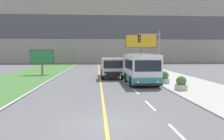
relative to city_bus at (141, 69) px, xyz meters
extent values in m
plane|color=#56565B|center=(-3.96, -11.76, -1.50)|extent=(300.00, 300.00, 0.00)
cube|color=gold|center=(-3.96, -11.76, -1.50)|extent=(0.14, 140.00, 0.01)
cube|color=silver|center=(-1.21, -13.16, -1.50)|extent=(0.12, 2.40, 0.01)
cube|color=silver|center=(-1.21, -8.56, -1.50)|extent=(0.12, 2.40, 0.01)
cube|color=silver|center=(-1.21, -3.96, -1.50)|extent=(0.12, 2.40, 0.01)
cube|color=silver|center=(-1.21, 0.64, -1.50)|extent=(0.12, 2.40, 0.01)
cube|color=silver|center=(-1.21, 5.24, -1.50)|extent=(0.12, 2.40, 0.01)
cube|color=silver|center=(-1.21, 9.84, -1.50)|extent=(0.12, 2.40, 0.01)
cube|color=silver|center=(-1.21, 14.44, -1.50)|extent=(0.12, 2.40, 0.01)
cube|color=silver|center=(-1.21, 19.04, -1.50)|extent=(0.12, 2.40, 0.01)
cube|color=silver|center=(-1.21, 23.64, -1.50)|extent=(0.12, 2.40, 0.01)
cube|color=gray|center=(-3.96, 47.88, 8.50)|extent=(80.00, 8.00, 20.00)
cube|color=#4C4C56|center=(-3.96, 43.86, 9.00)|extent=(80.00, 0.04, 7.00)
cube|color=silver|center=(0.00, 0.00, 0.08)|extent=(2.59, 5.73, 2.62)
cube|color=teal|center=(0.00, 0.00, -0.88)|extent=(2.61, 5.75, 0.70)
cube|color=black|center=(0.00, 0.00, 0.47)|extent=(2.61, 5.27, 0.92)
cube|color=gray|center=(0.00, 0.00, 1.43)|extent=(2.20, 5.15, 0.08)
cube|color=black|center=(0.00, -2.88, 0.47)|extent=(2.28, 0.04, 0.96)
cube|color=black|center=(0.00, -2.89, -1.13)|extent=(2.54, 0.06, 0.20)
sphere|color=#F4EAB2|center=(-0.84, -2.90, -0.93)|extent=(0.20, 0.20, 0.20)
sphere|color=#F4EAB2|center=(0.84, -2.90, -0.93)|extent=(0.20, 0.20, 0.20)
cube|color=white|center=(0.00, -2.88, 1.21)|extent=(1.42, 0.04, 0.28)
cylinder|color=black|center=(-1.23, -1.60, -1.00)|extent=(0.28, 1.00, 1.00)
cylinder|color=black|center=(1.23, -1.60, -1.00)|extent=(0.28, 1.00, 1.00)
cylinder|color=black|center=(-1.23, 1.84, -1.00)|extent=(0.28, 1.00, 1.00)
cylinder|color=black|center=(1.23, 1.84, -1.00)|extent=(0.28, 1.00, 1.00)
cube|color=black|center=(-2.53, 6.18, -1.06)|extent=(1.12, 6.55, 0.20)
cube|color=beige|center=(-2.53, 4.03, 0.00)|extent=(2.49, 2.26, 1.92)
cube|color=black|center=(-2.53, 2.89, 0.29)|extent=(2.12, 0.04, 0.86)
cube|color=black|center=(-2.53, 2.88, -0.74)|extent=(2.00, 0.06, 0.44)
sphere|color=silver|center=(-3.40, 2.87, -0.81)|extent=(0.18, 0.18, 0.18)
sphere|color=silver|center=(-1.66, 2.87, -0.81)|extent=(0.18, 0.18, 0.18)
cube|color=orange|center=(-2.53, 7.43, -0.90)|extent=(2.37, 4.04, 0.12)
cube|color=orange|center=(-3.65, 7.43, -0.30)|extent=(0.12, 4.04, 1.31)
cube|color=orange|center=(-1.41, 7.43, -0.30)|extent=(0.12, 4.04, 1.31)
cube|color=orange|center=(-2.53, 5.47, -0.30)|extent=(2.37, 0.12, 1.31)
cube|color=orange|center=(-2.53, 9.39, -0.30)|extent=(2.37, 0.12, 1.31)
cube|color=orange|center=(-2.53, 5.47, 0.48)|extent=(2.37, 0.12, 0.24)
cylinder|color=black|center=(-3.68, 3.81, -0.98)|extent=(0.30, 1.04, 1.04)
cylinder|color=black|center=(-1.38, 3.81, -0.98)|extent=(0.30, 1.04, 1.04)
cylinder|color=black|center=(-3.68, 7.64, -0.98)|extent=(0.30, 1.04, 1.04)
cylinder|color=black|center=(-1.38, 7.64, -0.98)|extent=(0.30, 1.04, 1.04)
cube|color=black|center=(-0.29, 20.70, -1.01)|extent=(1.80, 4.30, 0.61)
cube|color=black|center=(-0.29, 20.80, -0.38)|extent=(1.53, 2.36, 0.65)
cylinder|color=black|center=(-1.10, 19.41, -1.19)|extent=(0.18, 0.62, 0.62)
cylinder|color=black|center=(0.52, 19.41, -1.19)|extent=(0.18, 0.62, 0.62)
cylinder|color=black|center=(-1.10, 21.99, -1.19)|extent=(0.18, 0.62, 0.62)
cylinder|color=black|center=(0.52, 21.99, -1.19)|extent=(0.18, 0.62, 0.62)
cylinder|color=slate|center=(2.01, 0.87, 1.16)|extent=(0.16, 0.16, 5.32)
cylinder|color=slate|center=(0.91, 0.87, 3.41)|extent=(2.20, 0.10, 0.10)
cube|color=black|center=(-0.05, 0.87, 3.01)|extent=(0.28, 0.24, 0.80)
sphere|color=red|center=(-0.05, 0.74, 3.25)|extent=(0.14, 0.14, 0.14)
sphere|color=orange|center=(-0.05, 0.74, 3.01)|extent=(0.14, 0.14, 0.14)
sphere|color=green|center=(-0.05, 0.74, 2.77)|extent=(0.14, 0.14, 0.14)
cylinder|color=#59595B|center=(4.42, 21.69, 0.56)|extent=(0.24, 0.24, 4.13)
cube|color=#333333|center=(4.42, 21.69, 3.82)|extent=(6.22, 0.20, 2.54)
cube|color=gold|center=(4.42, 21.58, 3.82)|extent=(6.06, 0.02, 2.38)
cylinder|color=#59595B|center=(-11.87, 9.58, -0.72)|extent=(0.24, 0.24, 1.58)
cube|color=#333333|center=(-11.87, 9.58, 0.99)|extent=(3.22, 0.20, 2.00)
cube|color=#287547|center=(-11.87, 9.47, 0.99)|extent=(3.06, 0.02, 1.84)
cylinder|color=#B7B2A8|center=(2.49, -3.95, -1.20)|extent=(1.02, 1.02, 0.45)
sphere|color=#3D6B33|center=(2.49, -3.95, -0.69)|extent=(0.82, 0.82, 0.82)
cylinder|color=#B7B2A8|center=(2.32, -0.04, -1.19)|extent=(1.08, 1.08, 0.47)
sphere|color=#3D6B33|center=(2.32, -0.04, -0.66)|extent=(0.86, 0.86, 0.86)
cylinder|color=#B7B2A8|center=(2.30, 3.88, -1.20)|extent=(1.19, 1.19, 0.45)
sphere|color=#3D6B33|center=(2.30, 3.88, -0.64)|extent=(0.95, 0.95, 0.95)
camera|label=1|loc=(-4.34, -21.06, 1.63)|focal=35.00mm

